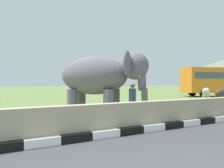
{
  "coord_description": "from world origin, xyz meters",
  "views": [
    {
      "loc": [
        -1.75,
        -1.26,
        1.64
      ],
      "look_at": [
        2.54,
        6.67,
        1.6
      ],
      "focal_mm": 33.25,
      "sensor_mm": 36.0,
      "label": 1
    }
  ],
  "objects_px": {
    "elephant": "(101,77)",
    "person_handler": "(133,99)",
    "bus_orange": "(219,80)",
    "cow_mid": "(222,93)",
    "cow_near": "(206,92)"
  },
  "relations": [
    {
      "from": "bus_orange",
      "to": "cow_mid",
      "type": "distance_m",
      "value": 11.59
    },
    {
      "from": "elephant",
      "to": "bus_orange",
      "type": "bearing_deg",
      "value": 22.02
    },
    {
      "from": "elephant",
      "to": "person_handler",
      "type": "height_order",
      "value": "elephant"
    },
    {
      "from": "person_handler",
      "to": "cow_mid",
      "type": "bearing_deg",
      "value": 11.9
    },
    {
      "from": "cow_near",
      "to": "cow_mid",
      "type": "height_order",
      "value": "same"
    },
    {
      "from": "bus_orange",
      "to": "cow_mid",
      "type": "height_order",
      "value": "bus_orange"
    },
    {
      "from": "person_handler",
      "to": "cow_near",
      "type": "relative_size",
      "value": 0.89
    },
    {
      "from": "cow_mid",
      "to": "person_handler",
      "type": "bearing_deg",
      "value": -168.1
    },
    {
      "from": "elephant",
      "to": "person_handler",
      "type": "distance_m",
      "value": 1.72
    },
    {
      "from": "person_handler",
      "to": "bus_orange",
      "type": "height_order",
      "value": "bus_orange"
    },
    {
      "from": "cow_near",
      "to": "cow_mid",
      "type": "xyz_separation_m",
      "value": [
        -1.16,
        -2.22,
        0.0
      ]
    },
    {
      "from": "elephant",
      "to": "bus_orange",
      "type": "height_order",
      "value": "bus_orange"
    },
    {
      "from": "elephant",
      "to": "cow_mid",
      "type": "xyz_separation_m",
      "value": [
        10.62,
        1.43,
        -1.06
      ]
    },
    {
      "from": "bus_orange",
      "to": "person_handler",
      "type": "bearing_deg",
      "value": -155.25
    },
    {
      "from": "elephant",
      "to": "cow_near",
      "type": "bearing_deg",
      "value": 17.21
    }
  ]
}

